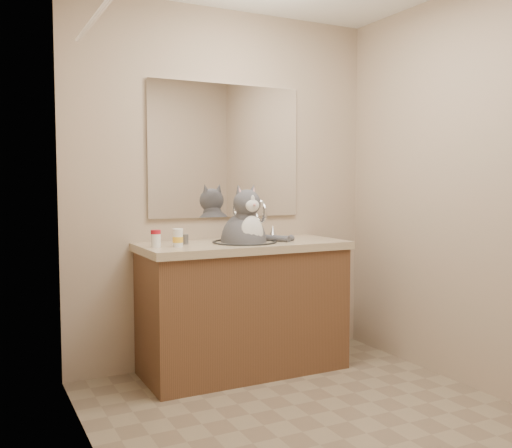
# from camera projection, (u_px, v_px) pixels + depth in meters

# --- Properties ---
(room) EXTENTS (2.22, 2.52, 2.42)m
(room) POSITION_uv_depth(u_px,v_px,m) (328.00, 190.00, 2.80)
(room) COLOR #7E6F57
(room) RESTS_ON ground
(vanity) EXTENTS (1.34, 0.59, 1.12)m
(vanity) POSITION_uv_depth(u_px,v_px,m) (243.00, 304.00, 3.71)
(vanity) COLOR brown
(vanity) RESTS_ON ground
(mirror) EXTENTS (1.10, 0.02, 0.90)m
(mirror) POSITION_uv_depth(u_px,v_px,m) (226.00, 151.00, 3.88)
(mirror) COLOR white
(mirror) RESTS_ON room
(shower_curtain) EXTENTS (0.02, 1.30, 1.93)m
(shower_curtain) POSITION_uv_depth(u_px,v_px,m) (109.00, 231.00, 2.43)
(shower_curtain) COLOR beige
(shower_curtain) RESTS_ON ground
(cat) EXTENTS (0.43, 0.34, 0.59)m
(cat) POSITION_uv_depth(u_px,v_px,m) (245.00, 238.00, 3.68)
(cat) COLOR #4C4C51
(cat) RESTS_ON vanity
(pill_bottle_redcap) EXTENTS (0.06, 0.06, 0.10)m
(pill_bottle_redcap) POSITION_uv_depth(u_px,v_px,m) (156.00, 239.00, 3.39)
(pill_bottle_redcap) COLOR white
(pill_bottle_redcap) RESTS_ON vanity
(pill_bottle_orange) EXTENTS (0.07, 0.07, 0.11)m
(pill_bottle_orange) POSITION_uv_depth(u_px,v_px,m) (178.00, 238.00, 3.42)
(pill_bottle_orange) COLOR white
(pill_bottle_orange) RESTS_ON vanity
(grey_canister) EXTENTS (0.05, 0.05, 0.06)m
(grey_canister) POSITION_uv_depth(u_px,v_px,m) (185.00, 239.00, 3.56)
(grey_canister) COLOR slate
(grey_canister) RESTS_ON vanity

